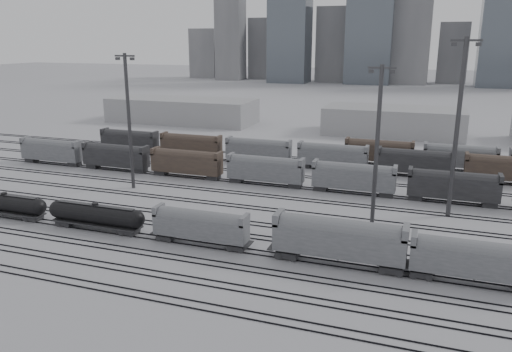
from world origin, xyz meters
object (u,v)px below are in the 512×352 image
(light_mast_c, at_px, (377,145))
(hopper_car_c, at_px, (477,259))
(tank_car_a, at_px, (5,203))
(tank_car_b, at_px, (96,215))
(hopper_car_b, at_px, (339,238))
(hopper_car_a, at_px, (201,224))

(light_mast_c, bearing_deg, hopper_car_c, -46.06)
(tank_car_a, relative_size, tank_car_b, 0.96)
(tank_car_b, bearing_deg, light_mast_c, 19.63)
(tank_car_a, relative_size, hopper_car_c, 1.06)
(hopper_car_b, height_order, light_mast_c, light_mast_c)
(tank_car_b, relative_size, hopper_car_b, 0.98)
(hopper_car_c, bearing_deg, tank_car_a, 180.00)
(tank_car_b, xyz_separation_m, hopper_car_a, (17.05, 0.00, 0.67))
(tank_car_a, distance_m, hopper_car_a, 34.22)
(tank_car_a, height_order, hopper_car_c, hopper_car_c)
(tank_car_a, bearing_deg, hopper_car_b, -0.00)
(hopper_car_a, relative_size, hopper_car_c, 0.92)
(tank_car_b, bearing_deg, hopper_car_c, 0.00)
(tank_car_b, height_order, light_mast_c, light_mast_c)
(tank_car_a, distance_m, hopper_car_b, 53.16)
(hopper_car_c, height_order, light_mast_c, light_mast_c)
(hopper_car_a, distance_m, hopper_car_b, 18.94)
(hopper_car_a, bearing_deg, hopper_car_b, -0.00)
(tank_car_b, distance_m, hopper_car_a, 17.06)
(hopper_car_a, xyz_separation_m, light_mast_c, (21.48, 13.74, 9.78))
(tank_car_a, bearing_deg, light_mast_c, 13.86)
(hopper_car_a, xyz_separation_m, hopper_car_b, (18.93, -0.00, 0.65))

